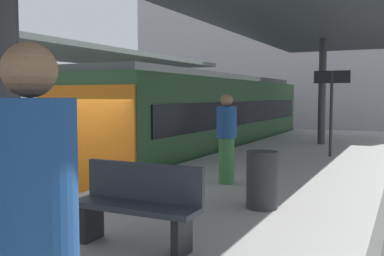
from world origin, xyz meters
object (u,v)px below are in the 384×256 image
object	(u,v)px
platform_bench	(138,202)
passenger_near_bench	(227,137)
litter_bin	(262,180)
commuter_train	(210,119)
platform_sign	(332,94)
passenger_mid_platform	(34,254)

from	to	relation	value
platform_bench	passenger_near_bench	world-z (taller)	passenger_near_bench
platform_bench	litter_bin	world-z (taller)	platform_bench
commuter_train	platform_sign	xyz separation A→B (m)	(4.54, -2.63, 0.90)
platform_bench	passenger_mid_platform	distance (m)	2.84
platform_bench	litter_bin	xyz separation A→B (m)	(0.70, 2.08, -0.06)
platform_sign	passenger_near_bench	world-z (taller)	platform_sign
commuter_train	passenger_mid_platform	size ratio (longest dim) A/B	7.73
litter_bin	passenger_mid_platform	bearing A→B (deg)	-84.34
litter_bin	passenger_near_bench	size ratio (longest dim) A/B	0.50
litter_bin	passenger_mid_platform	xyz separation A→B (m)	(0.46, -4.64, 0.53)
litter_bin	passenger_mid_platform	size ratio (longest dim) A/B	0.45
passenger_near_bench	passenger_mid_platform	xyz separation A→B (m)	(1.56, -6.08, 0.10)
commuter_train	litter_bin	xyz separation A→B (m)	(4.53, -8.55, -0.33)
platform_bench	platform_sign	distance (m)	8.12
commuter_train	passenger_near_bench	bearing A→B (deg)	-64.28
passenger_mid_platform	platform_bench	bearing A→B (deg)	114.38
litter_bin	passenger_near_bench	bearing A→B (deg)	127.50
platform_sign	litter_bin	bearing A→B (deg)	-90.13
platform_sign	litter_bin	world-z (taller)	platform_sign
litter_bin	passenger_mid_platform	distance (m)	4.69
passenger_mid_platform	passenger_near_bench	bearing A→B (deg)	104.41
commuter_train	platform_bench	xyz separation A→B (m)	(3.83, -10.63, -0.26)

